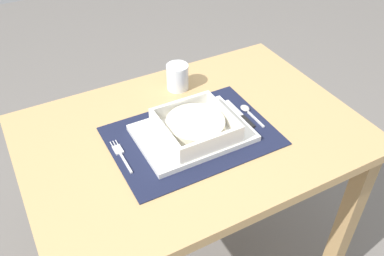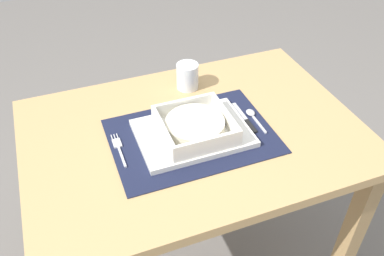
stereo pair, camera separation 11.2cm
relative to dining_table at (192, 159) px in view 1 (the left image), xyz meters
name	(u,v)px [view 1 (the left image)]	position (x,y,z in m)	size (l,w,h in m)	color
dining_table	(192,159)	(0.00, 0.00, 0.00)	(0.94, 0.66, 0.70)	tan
placemat	(192,136)	(-0.01, -0.02, 0.11)	(0.44, 0.31, 0.00)	#191E38
serving_plate	(193,133)	(-0.01, -0.02, 0.12)	(0.30, 0.22, 0.02)	white
porridge_bowl	(195,126)	(-0.01, -0.03, 0.15)	(0.19, 0.19, 0.05)	white
fork	(120,154)	(-0.21, 0.00, 0.11)	(0.02, 0.14, 0.00)	silver
spoon	(247,110)	(0.18, 0.00, 0.12)	(0.02, 0.11, 0.01)	silver
butter_knife	(241,115)	(0.15, -0.01, 0.12)	(0.01, 0.15, 0.01)	black
drinking_glass	(178,78)	(0.06, 0.21, 0.15)	(0.07, 0.07, 0.08)	white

